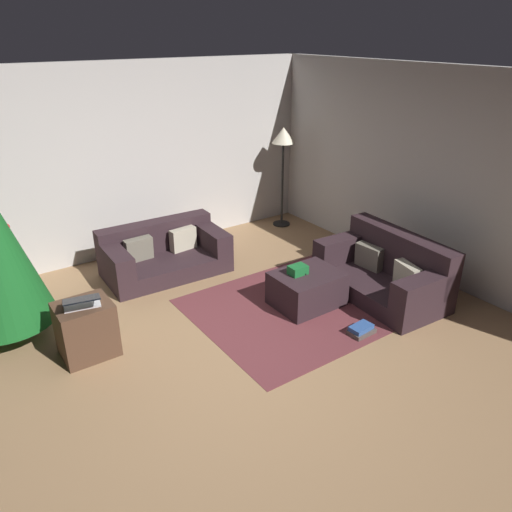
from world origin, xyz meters
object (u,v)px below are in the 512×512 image
object	(u,v)px
tv_remote	(303,271)
corner_lamp	(283,143)
side_table	(86,329)
laptop	(82,302)
book_stack	(361,330)
couch_right	(386,272)
ottoman	(307,289)
gift_box	(298,270)
couch_left	(163,253)

from	to	relation	value
tv_remote	corner_lamp	size ratio (longest dim) A/B	0.10
tv_remote	side_table	bearing A→B (deg)	-159.31
side_table	laptop	world-z (taller)	laptop
side_table	book_stack	xyz separation A→B (m)	(2.48, -1.31, -0.24)
couch_right	side_table	bearing A→B (deg)	79.49
couch_right	ottoman	size ratio (longest dim) A/B	2.11
couch_right	corner_lamp	distance (m)	2.80
ottoman	side_table	world-z (taller)	side_table
gift_box	corner_lamp	distance (m)	2.76
gift_box	book_stack	distance (m)	0.98
laptop	book_stack	world-z (taller)	laptop
gift_box	book_stack	size ratio (longest dim) A/B	0.72
couch_left	ottoman	bearing A→B (deg)	121.59
couch_right	gift_box	size ratio (longest dim) A/B	7.91
couch_right	corner_lamp	bearing A→B (deg)	-5.19
gift_box	book_stack	world-z (taller)	gift_box
gift_box	side_table	distance (m)	2.35
tv_remote	couch_right	bearing A→B (deg)	9.48
couch_right	gift_box	world-z (taller)	couch_right
tv_remote	side_table	distance (m)	2.43
tv_remote	book_stack	world-z (taller)	tv_remote
couch_left	corner_lamp	distance (m)	2.62
tv_remote	corner_lamp	distance (m)	2.74
laptop	corner_lamp	size ratio (longest dim) A/B	0.27
couch_right	tv_remote	distance (m)	1.07
corner_lamp	ottoman	bearing A→B (deg)	-121.17
side_table	laptop	distance (m)	0.34
side_table	ottoman	bearing A→B (deg)	-11.55
ottoman	tv_remote	world-z (taller)	tv_remote
book_stack	corner_lamp	distance (m)	3.55
book_stack	corner_lamp	bearing A→B (deg)	67.27
gift_box	laptop	xyz separation A→B (m)	(-2.32, 0.39, 0.17)
couch_left	gift_box	world-z (taller)	couch_left
side_table	corner_lamp	xyz separation A→B (m)	(3.76, 1.74, 1.07)
gift_box	book_stack	xyz separation A→B (m)	(0.17, -0.87, -0.41)
ottoman	book_stack	world-z (taller)	ottoman
side_table	couch_right	bearing A→B (deg)	-13.89
couch_left	laptop	size ratio (longest dim) A/B	3.70
gift_box	corner_lamp	bearing A→B (deg)	56.28
couch_right	book_stack	distance (m)	1.04
ottoman	tv_remote	bearing A→B (deg)	116.80
laptop	corner_lamp	xyz separation A→B (m)	(3.77, 1.79, 0.73)
tv_remote	side_table	size ratio (longest dim) A/B	0.28
side_table	corner_lamp	bearing A→B (deg)	24.78
couch_right	tv_remote	world-z (taller)	couch_right
couch_right	tv_remote	xyz separation A→B (m)	(-0.99, 0.39, 0.12)
side_table	book_stack	distance (m)	2.82
side_table	couch_left	bearing A→B (deg)	41.97
ottoman	couch_left	bearing A→B (deg)	119.26
ottoman	gift_box	bearing A→B (deg)	152.21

